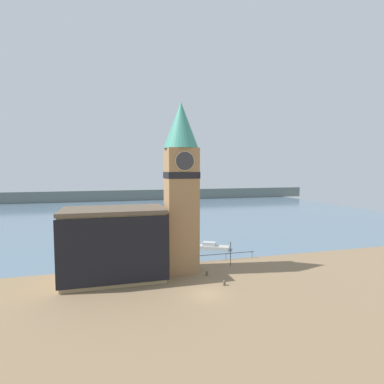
% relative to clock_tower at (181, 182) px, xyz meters
% --- Properties ---
extents(ground_plane, '(160.00, 160.00, 0.00)m').
position_rel_clock_tower_xyz_m(ground_plane, '(0.96, -9.11, -12.89)').
color(ground_plane, '#846B4C').
extents(water, '(160.00, 120.00, 0.00)m').
position_rel_clock_tower_xyz_m(water, '(0.96, 63.12, -12.89)').
color(water, slate).
rests_on(water, ground_plane).
extents(far_shoreline, '(180.00, 3.00, 5.00)m').
position_rel_clock_tower_xyz_m(far_shoreline, '(0.96, 103.12, -10.39)').
color(far_shoreline, slate).
rests_on(far_shoreline, water).
extents(pier_railing, '(9.93, 0.08, 1.09)m').
position_rel_clock_tower_xyz_m(pier_railing, '(8.13, 2.87, -11.94)').
color(pier_railing, '#333338').
rests_on(pier_railing, ground_plane).
extents(clock_tower, '(4.99, 4.99, 24.25)m').
position_rel_clock_tower_xyz_m(clock_tower, '(0.00, 0.00, 0.00)').
color(clock_tower, '#9E754C').
rests_on(clock_tower, ground_plane).
extents(pier_building, '(13.53, 7.81, 9.58)m').
position_rel_clock_tower_xyz_m(pier_building, '(-9.48, -0.96, -8.09)').
color(pier_building, tan).
rests_on(pier_building, ground_plane).
extents(boat_near, '(5.63, 4.25, 1.30)m').
position_rel_clock_tower_xyz_m(boat_near, '(8.33, 9.69, -12.41)').
color(boat_near, '#B7B2A8').
rests_on(boat_near, water).
extents(mooring_bollard_near, '(0.36, 0.36, 0.68)m').
position_rel_clock_tower_xyz_m(mooring_bollard_near, '(3.94, -7.09, -12.53)').
color(mooring_bollard_near, brown).
rests_on(mooring_bollard_near, ground_plane).
extents(mooring_bollard_far, '(0.32, 0.32, 0.66)m').
position_rel_clock_tower_xyz_m(mooring_bollard_far, '(2.89, -3.17, -12.54)').
color(mooring_bollard_far, brown).
rests_on(mooring_bollard_far, ground_plane).
extents(lamp_post, '(0.32, 0.32, 3.79)m').
position_rel_clock_tower_xyz_m(lamp_post, '(7.70, -0.07, -10.23)').
color(lamp_post, '#2D2D33').
rests_on(lamp_post, ground_plane).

